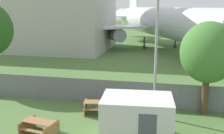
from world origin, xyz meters
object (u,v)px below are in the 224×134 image
at_px(airplane, 164,23).
at_px(tree_behind_benches, 208,53).
at_px(picnic_bench_open_grass, 39,126).
at_px(portable_cabin, 137,119).
at_px(picnic_bench_near_cabin, 96,106).

xyz_separation_m(airplane, tree_behind_benches, (3.13, -25.78, -0.27)).
bearing_deg(tree_behind_benches, picnic_bench_open_grass, -152.14).
bearing_deg(airplane, tree_behind_benches, -20.09).
distance_m(portable_cabin, picnic_bench_open_grass, 5.29).
xyz_separation_m(portable_cabin, picnic_bench_near_cabin, (-2.96, 3.00, -0.69)).
relative_size(airplane, picnic_bench_open_grass, 19.78).
bearing_deg(picnic_bench_near_cabin, portable_cabin, -45.33).
bearing_deg(tree_behind_benches, picnic_bench_near_cabin, -169.03).
bearing_deg(airplane, portable_cabin, -28.40).
bearing_deg(picnic_bench_near_cabin, picnic_bench_open_grass, -122.99).
relative_size(portable_cabin, tree_behind_benches, 0.63).
relative_size(portable_cabin, picnic_bench_near_cabin, 2.00).
bearing_deg(portable_cabin, picnic_bench_near_cabin, 130.09).
distance_m(portable_cabin, picnic_bench_near_cabin, 4.27).
xyz_separation_m(portable_cabin, tree_behind_benches, (3.85, 4.32, 2.82)).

